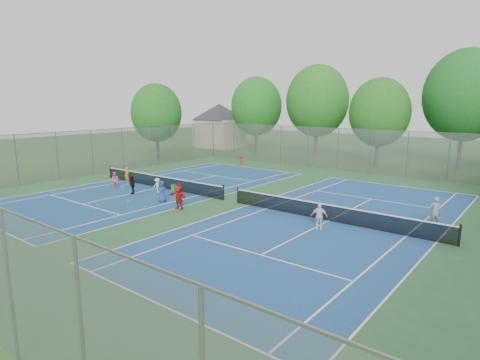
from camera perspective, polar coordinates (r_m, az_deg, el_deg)
name	(u,v)px	position (r m, az deg, el deg)	size (l,w,h in m)	color
ground	(231,202)	(26.27, -1.36, -3.11)	(120.00, 120.00, 0.00)	#29591B
court_pad	(231,202)	(26.27, -1.36, -3.10)	(32.00, 32.00, 0.01)	#2A5A32
court_left	(160,188)	(31.10, -11.33, -1.07)	(10.97, 23.77, 0.01)	navy
court_right	(329,221)	(22.60, 12.50, -5.69)	(10.97, 23.77, 0.01)	navy
net_left	(160,182)	(31.01, -11.36, -0.28)	(12.87, 0.10, 0.91)	black
net_right	(329,213)	(22.48, 12.54, -4.61)	(12.87, 0.10, 0.91)	black
fence_north	(338,149)	(39.38, 13.72, 4.27)	(32.00, 0.10, 4.00)	gray
fence_west	(92,153)	(38.03, -20.29, 3.67)	(32.00, 0.10, 4.00)	gray
house	(219,118)	(58.06, -2.96, 8.82)	(11.03, 11.03, 7.30)	#B7A88C
tree_nw	(256,106)	(51.45, 2.34, 10.42)	(6.40, 6.40, 9.58)	#443326
tree_nl	(317,101)	(48.07, 10.94, 10.97)	(7.20, 7.20, 10.69)	#443326
tree_nc	(379,113)	(43.04, 19.21, 9.05)	(6.00, 6.00, 8.85)	#443326
tree_nr	(465,95)	(44.19, 29.40, 10.45)	(7.60, 7.60, 11.42)	#443326
tree_side_w	(156,113)	(46.07, -11.81, 9.33)	(5.60, 5.60, 8.47)	#443326
ball_crate	(124,187)	(31.27, -16.14, -0.96)	(0.37, 0.37, 0.31)	blue
ball_hopper	(174,188)	(29.53, -9.42, -1.16)	(0.26, 0.26, 0.52)	green
student_a	(127,176)	(32.84, -15.79, 0.55)	(0.50, 0.33, 1.37)	orange
student_b	(115,180)	(31.64, -17.35, -0.02)	(0.61, 0.48, 1.26)	#EF5D86
student_c	(157,185)	(29.33, -11.67, -0.77)	(0.69, 0.40, 1.07)	silver
student_d	(132,185)	(29.30, -15.06, -0.70)	(0.77, 0.32, 1.31)	black
student_e	(162,192)	(26.48, -11.07, -1.62)	(0.70, 0.45, 1.42)	navy
student_f	(179,197)	(24.54, -8.71, -2.35)	(1.47, 0.47, 1.58)	#AF1919
child_far_baseline	(241,161)	(41.05, 0.15, 2.76)	(0.67, 0.39, 1.04)	red
instructor	(435,211)	(23.46, 26.00, -4.01)	(0.57, 0.37, 1.56)	gray
teen_court_b	(319,216)	(20.90, 11.17, -5.06)	(0.82, 0.34, 1.39)	white
tennis_ball_0	(98,205)	(26.76, -19.57, -3.42)	(0.07, 0.07, 0.07)	#ACD130
tennis_ball_1	(145,207)	(25.51, -13.41, -3.77)	(0.07, 0.07, 0.07)	#B4DB32
tennis_ball_2	(176,199)	(27.19, -9.16, -2.69)	(0.07, 0.07, 0.07)	#B0D130
tennis_ball_3	(145,190)	(30.25, -13.36, -1.46)	(0.07, 0.07, 0.07)	#E3ED37
tennis_ball_4	(158,197)	(27.88, -11.54, -2.43)	(0.07, 0.07, 0.07)	#AEC32D
tennis_ball_5	(176,202)	(26.42, -9.13, -3.09)	(0.07, 0.07, 0.07)	#E5F037
tennis_ball_6	(114,215)	(24.15, -17.47, -4.81)	(0.07, 0.07, 0.07)	#A4C52D
tennis_ball_7	(120,186)	(32.24, -16.66, -0.86)	(0.07, 0.07, 0.07)	#B7D230
tennis_ball_8	(128,201)	(27.38, -15.65, -2.87)	(0.07, 0.07, 0.07)	#CBDD33
tennis_ball_9	(68,192)	(31.33, -23.31, -1.64)	(0.07, 0.07, 0.07)	gold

